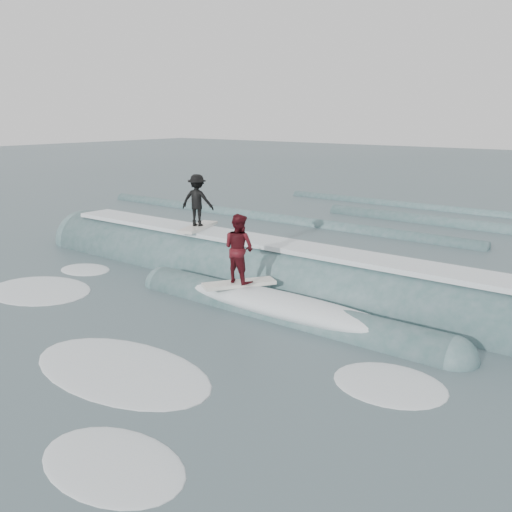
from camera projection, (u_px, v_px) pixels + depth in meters
The scene contains 6 objects.
ground at pixel (145, 335), 13.61m from camera, with size 160.00×160.00×0.00m, color #3A5155.
breaking_wave at pixel (277, 286), 17.30m from camera, with size 21.77×4.06×2.57m.
surfer_black at pixel (197, 202), 19.07m from camera, with size 1.27×2.07×1.83m.
surfer_red at pixel (239, 251), 15.38m from camera, with size 1.52×1.99×1.99m.
whitewater at pixel (98, 339), 13.37m from camera, with size 14.19×8.44×0.10m.
far_swells at pixel (432, 225), 27.00m from camera, with size 34.75×8.65×0.80m.
Camera 1 is at (9.97, -8.36, 5.14)m, focal length 40.00 mm.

